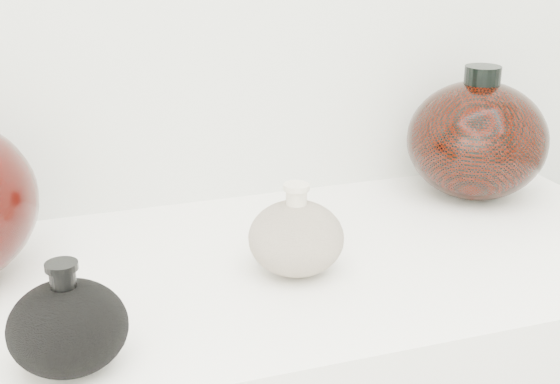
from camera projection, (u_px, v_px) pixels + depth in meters
name	position (u px, v px, depth m)	size (l,w,h in m)	color
black_gourd_vase	(68.00, 327.00, 0.77)	(0.14, 0.14, 0.12)	black
cream_gourd_vase	(296.00, 237.00, 0.98)	(0.13, 0.13, 0.12)	beige
right_round_pot	(477.00, 139.00, 1.23)	(0.25, 0.25, 0.21)	black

